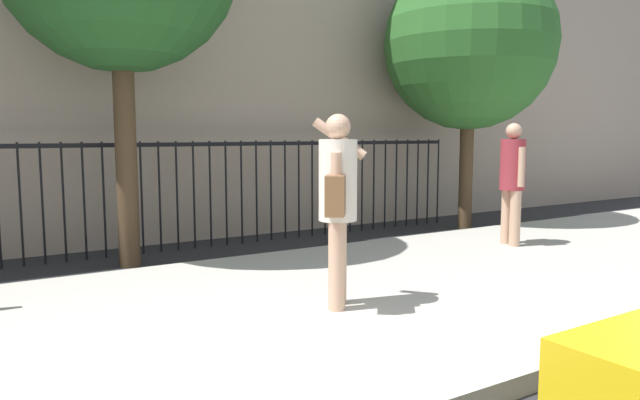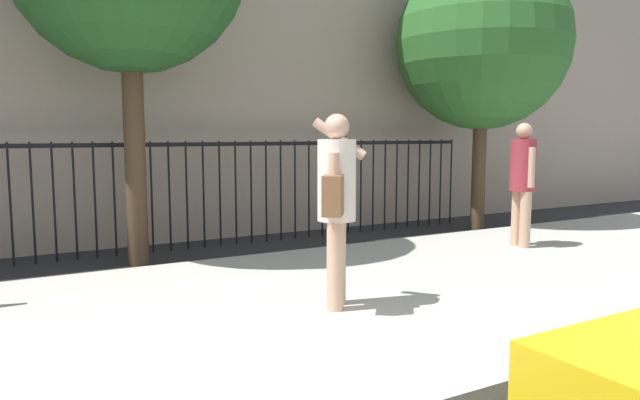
{
  "view_description": "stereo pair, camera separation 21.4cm",
  "coord_description": "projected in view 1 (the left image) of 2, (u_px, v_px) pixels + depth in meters",
  "views": [
    {
      "loc": [
        -1.78,
        -2.39,
        1.7
      ],
      "look_at": [
        1.06,
        2.2,
        1.09
      ],
      "focal_mm": 32.77,
      "sensor_mm": 36.0,
      "label": 1
    },
    {
      "loc": [
        -1.6,
        -2.49,
        1.7
      ],
      "look_at": [
        1.06,
        2.2,
        1.09
      ],
      "focal_mm": 32.77,
      "sensor_mm": 36.0,
      "label": 2
    }
  ],
  "objects": [
    {
      "name": "sidewalk",
      "position": [
        215.0,
        325.0,
        4.99
      ],
      "size": [
        28.0,
        4.4,
        0.15
      ],
      "primitive_type": "cube",
      "color": "#B2ADA3",
      "rests_on": "ground"
    },
    {
      "name": "iron_fence",
      "position": [
        113.0,
        184.0,
        8.01
      ],
      "size": [
        12.03,
        0.04,
        1.6
      ],
      "color": "black",
      "rests_on": "ground"
    },
    {
      "name": "pedestrian_on_phone",
      "position": [
        338.0,
        196.0,
        5.14
      ],
      "size": [
        0.66,
        0.71,
        1.73
      ],
      "color": "tan",
      "rests_on": "sidewalk"
    },
    {
      "name": "pedestrian_walking",
      "position": [
        512.0,
        176.0,
        8.11
      ],
      "size": [
        0.42,
        0.48,
        1.7
      ],
      "color": "tan",
      "rests_on": "sidewalk"
    },
    {
      "name": "street_tree_mid",
      "position": [
        470.0,
        44.0,
        10.21
      ],
      "size": [
        3.01,
        3.01,
        4.78
      ],
      "color": "#4C3823",
      "rests_on": "ground"
    }
  ]
}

